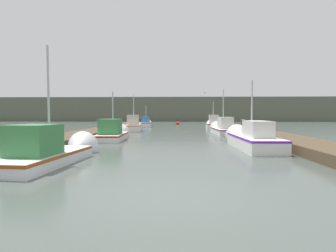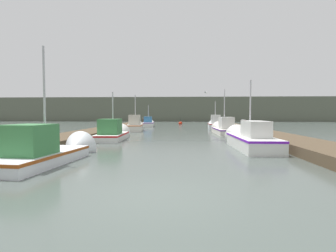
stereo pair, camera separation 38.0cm
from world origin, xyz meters
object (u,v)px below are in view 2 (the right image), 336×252
at_px(mooring_piling_2, 137,123).
at_px(mooring_piling_3, 243,128).
at_px(channel_buoy, 180,123).
at_px(fishing_boat_3, 224,129).
at_px(fishing_boat_4, 135,125).
at_px(mooring_piling_1, 145,122).
at_px(fishing_boat_0, 50,151).
at_px(fishing_boat_1, 249,139).
at_px(mooring_piling_0, 143,122).
at_px(seagull_lead, 206,93).
at_px(fishing_boat_2, 114,133).
at_px(fishing_boat_6, 149,123).
at_px(fishing_boat_5, 215,124).

distance_m(mooring_piling_2, mooring_piling_3, 17.53).
height_order(mooring_piling_2, channel_buoy, mooring_piling_2).
relative_size(fishing_boat_3, fishing_boat_4, 1.10).
bearing_deg(mooring_piling_1, fishing_boat_0, -87.97).
bearing_deg(fishing_boat_0, mooring_piling_1, 96.53).
xyz_separation_m(fishing_boat_1, channel_buoy, (-4.03, 29.92, -0.30)).
xyz_separation_m(fishing_boat_0, mooring_piling_0, (-1.07, 30.35, 0.17)).
relative_size(fishing_boat_1, seagull_lead, 11.24).
relative_size(fishing_boat_0, fishing_boat_1, 0.88).
height_order(fishing_boat_2, mooring_piling_3, fishing_boat_2).
height_order(fishing_boat_0, fishing_boat_6, fishing_boat_0).
bearing_deg(mooring_piling_2, mooring_piling_0, 89.60).
distance_m(fishing_boat_2, fishing_boat_3, 10.41).
distance_m(fishing_boat_2, fishing_boat_4, 9.20).
bearing_deg(seagull_lead, fishing_boat_2, 147.90).
xyz_separation_m(fishing_boat_1, seagull_lead, (-1.56, 9.15, 3.24)).
distance_m(fishing_boat_2, mooring_piling_3, 10.17).
height_order(fishing_boat_1, fishing_boat_5, fishing_boat_1).
xyz_separation_m(fishing_boat_3, channel_buoy, (-4.20, 20.01, -0.27)).
relative_size(mooring_piling_0, channel_buoy, 1.03).
bearing_deg(fishing_boat_5, fishing_boat_0, -108.88).
distance_m(mooring_piling_0, mooring_piling_1, 1.96).
bearing_deg(mooring_piling_0, fishing_boat_1, -69.21).
bearing_deg(fishing_boat_6, mooring_piling_1, 100.88).
height_order(mooring_piling_0, seagull_lead, seagull_lead).
height_order(fishing_boat_0, channel_buoy, fishing_boat_0).
relative_size(fishing_boat_4, seagull_lead, 9.72).
bearing_deg(seagull_lead, fishing_boat_1, -147.27).
xyz_separation_m(fishing_boat_5, mooring_piling_3, (1.00, -10.48, 0.16)).
xyz_separation_m(fishing_boat_1, fishing_boat_5, (0.26, 17.31, 0.05)).
height_order(mooring_piling_0, mooring_piling_3, mooring_piling_3).
bearing_deg(fishing_boat_6, mooring_piling_3, -62.12).
bearing_deg(fishing_boat_0, channel_buoy, 86.92).
distance_m(fishing_boat_0, channel_buoy, 34.98).
bearing_deg(fishing_boat_6, fishing_boat_2, -94.02).
height_order(mooring_piling_0, mooring_piling_1, mooring_piling_0).
bearing_deg(mooring_piling_0, seagull_lead, -63.61).
bearing_deg(fishing_boat_0, seagull_lead, 67.48).
relative_size(mooring_piling_0, mooring_piling_2, 1.09).
bearing_deg(fishing_boat_3, fishing_boat_5, 87.44).
distance_m(fishing_boat_0, fishing_boat_5, 23.80).
distance_m(fishing_boat_1, mooring_piling_0, 27.38).
bearing_deg(fishing_boat_5, fishing_boat_1, -87.76).
height_order(mooring_piling_3, seagull_lead, seagull_lead).
bearing_deg(fishing_boat_1, fishing_boat_3, 88.28).
xyz_separation_m(fishing_boat_5, mooring_piling_1, (-10.06, 10.25, 0.02)).
bearing_deg(fishing_boat_0, fishing_boat_6, 94.21).
height_order(fishing_boat_4, mooring_piling_0, fishing_boat_4).
bearing_deg(fishing_boat_1, fishing_boat_2, 152.78).
distance_m(fishing_boat_1, fishing_boat_3, 9.92).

